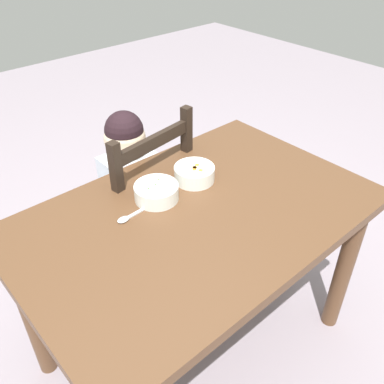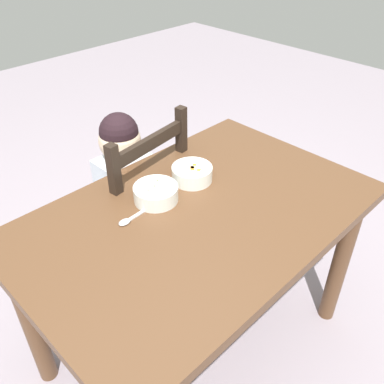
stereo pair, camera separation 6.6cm
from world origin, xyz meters
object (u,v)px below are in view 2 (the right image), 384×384
object	(u,v)px
child_figure	(128,185)
bowl_of_peas	(156,193)
dining_chair	(133,216)
dining_table	(198,237)
bowl_of_carrots	(192,173)
spoon	(129,219)

from	to	relation	value
child_figure	bowl_of_peas	size ratio (longest dim) A/B	5.96
dining_chair	child_figure	size ratio (longest dim) A/B	1.00
bowl_of_peas	child_figure	bearing A→B (deg)	73.03
dining_table	dining_chair	bearing A→B (deg)	85.06
dining_table	dining_chair	xyz separation A→B (m)	(0.04, 0.45, -0.18)
dining_chair	child_figure	world-z (taller)	same
dining_chair	bowl_of_carrots	distance (m)	0.45
dining_table	bowl_of_peas	size ratio (longest dim) A/B	7.86
dining_table	spoon	size ratio (longest dim) A/B	8.96
dining_table	spoon	distance (m)	0.26
bowl_of_peas	bowl_of_carrots	bearing A→B (deg)	-0.02
dining_chair	bowl_of_peas	xyz separation A→B (m)	(-0.10, -0.30, 0.33)
dining_chair	child_figure	distance (m)	0.17
bowl_of_carrots	spoon	distance (m)	0.32
dining_table	spoon	world-z (taller)	spoon
child_figure	bowl_of_carrots	xyz separation A→B (m)	(0.09, -0.29, 0.16)
bowl_of_carrots	spoon	xyz separation A→B (m)	(-0.32, -0.02, -0.03)
child_figure	dining_table	bearing A→B (deg)	-94.03
dining_table	bowl_of_carrots	size ratio (longest dim) A/B	8.09
child_figure	bowl_of_peas	world-z (taller)	child_figure
child_figure	spoon	world-z (taller)	child_figure
bowl_of_peas	spoon	size ratio (longest dim) A/B	1.14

